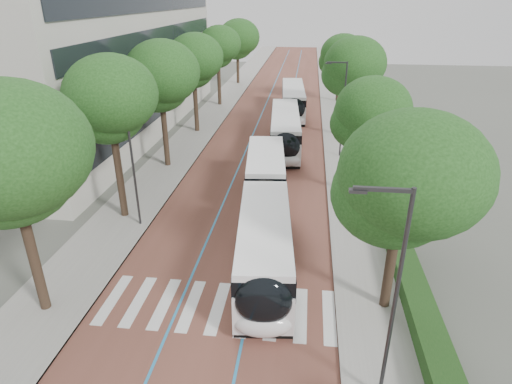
{
  "coord_description": "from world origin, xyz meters",
  "views": [
    {
      "loc": [
        3.77,
        -14.12,
        12.91
      ],
      "look_at": [
        1.03,
        8.54,
        2.4
      ],
      "focal_mm": 30.0,
      "sensor_mm": 36.0,
      "label": 1
    }
  ],
  "objects": [
    {
      "name": "kerb_right",
      "position": [
        5.6,
        40.0,
        0.06
      ],
      "size": [
        0.2,
        140.0,
        0.14
      ],
      "primitive_type": "cube",
      "color": "gray",
      "rests_on": "ground"
    },
    {
      "name": "bus_queued_0",
      "position": [
        1.87,
        23.73,
        1.62
      ],
      "size": [
        3.32,
        12.53,
        3.2
      ],
      "rotation": [
        0.0,
        0.0,
        0.07
      ],
      "color": "silver",
      "rests_on": "ground"
    },
    {
      "name": "trees_right",
      "position": [
        7.7,
        22.52,
        5.98
      ],
      "size": [
        5.91,
        47.85,
        9.05
      ],
      "color": "black",
      "rests_on": "ground"
    },
    {
      "name": "lamp_post_left",
      "position": [
        -6.1,
        8.0,
        4.12
      ],
      "size": [
        0.14,
        0.14,
        8.0
      ],
      "primitive_type": "cylinder",
      "color": "#2C2D2F",
      "rests_on": "sidewalk_left"
    },
    {
      "name": "lane_line_left",
      "position": [
        -1.6,
        40.0,
        0.02
      ],
      "size": [
        0.12,
        126.0,
        0.01
      ],
      "primitive_type": "cube",
      "color": "teal",
      "rests_on": "road"
    },
    {
      "name": "sidewalk_right",
      "position": [
        7.5,
        40.0,
        0.06
      ],
      "size": [
        4.0,
        140.0,
        0.12
      ],
      "primitive_type": "cube",
      "color": "gray",
      "rests_on": "ground"
    },
    {
      "name": "lane_line_right",
      "position": [
        1.6,
        40.0,
        0.02
      ],
      "size": [
        0.12,
        126.0,
        0.01
      ],
      "primitive_type": "cube",
      "color": "teal",
      "rests_on": "road"
    },
    {
      "name": "office_building",
      "position": [
        -19.47,
        28.0,
        7.0
      ],
      "size": [
        18.11,
        40.0,
        14.0
      ],
      "color": "beige",
      "rests_on": "ground"
    },
    {
      "name": "sidewalk_left",
      "position": [
        -7.5,
        40.0,
        0.06
      ],
      "size": [
        4.0,
        140.0,
        0.12
      ],
      "primitive_type": "cube",
      "color": "gray",
      "rests_on": "ground"
    },
    {
      "name": "trees_left",
      "position": [
        -7.5,
        25.98,
        6.91
      ],
      "size": [
        6.39,
        61.25,
        9.72
      ],
      "color": "black",
      "rests_on": "ground"
    },
    {
      "name": "hedge",
      "position": [
        9.1,
        0.0,
        0.52
      ],
      "size": [
        1.2,
        14.0,
        0.8
      ],
      "primitive_type": "cube",
      "color": "#193D15",
      "rests_on": "sidewalk_right"
    },
    {
      "name": "streetlight_near",
      "position": [
        6.62,
        -3.0,
        4.82
      ],
      "size": [
        1.82,
        0.2,
        8.0
      ],
      "color": "#2C2D2F",
      "rests_on": "sidewalk_right"
    },
    {
      "name": "kerb_left",
      "position": [
        -5.6,
        40.0,
        0.06
      ],
      "size": [
        0.2,
        140.0,
        0.14
      ],
      "primitive_type": "cube",
      "color": "gray",
      "rests_on": "ground"
    },
    {
      "name": "zebra_crossing",
      "position": [
        0.2,
        1.0,
        0.03
      ],
      "size": [
        10.55,
        3.6,
        0.01
      ],
      "color": "silver",
      "rests_on": "ground"
    },
    {
      "name": "bus_queued_1",
      "position": [
        2.07,
        36.22,
        1.62
      ],
      "size": [
        3.28,
        12.53,
        3.2
      ],
      "rotation": [
        0.0,
        0.0,
        0.06
      ],
      "color": "silver",
      "rests_on": "ground"
    },
    {
      "name": "road",
      "position": [
        0.0,
        40.0,
        0.01
      ],
      "size": [
        11.0,
        140.0,
        0.02
      ],
      "primitive_type": "cube",
      "color": "brown",
      "rests_on": "ground"
    },
    {
      "name": "lead_bus",
      "position": [
        1.67,
        7.6,
        1.63
      ],
      "size": [
        4.2,
        18.55,
        3.2
      ],
      "rotation": [
        0.0,
        0.0,
        0.09
      ],
      "color": "black",
      "rests_on": "ground"
    },
    {
      "name": "streetlight_far",
      "position": [
        6.62,
        22.0,
        4.82
      ],
      "size": [
        1.82,
        0.2,
        8.0
      ],
      "color": "#2C2D2F",
      "rests_on": "sidewalk_right"
    },
    {
      "name": "ground",
      "position": [
        0.0,
        0.0,
        0.0
      ],
      "size": [
        160.0,
        160.0,
        0.0
      ],
      "primitive_type": "plane",
      "color": "#51544C",
      "rests_on": "ground"
    }
  ]
}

